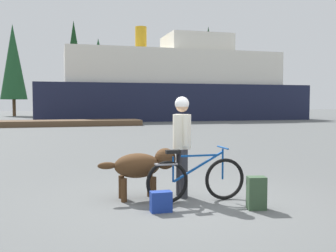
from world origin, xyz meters
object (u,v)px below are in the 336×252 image
at_px(bicycle, 196,179).
at_px(dog, 143,166).
at_px(person_cyclist, 182,136).
at_px(backpack, 256,193).
at_px(ferry_boat, 173,87).
at_px(handbag_pannier, 161,202).

height_order(bicycle, dog, bicycle).
height_order(person_cyclist, dog, person_cyclist).
height_order(backpack, ferry_boat, ferry_boat).
height_order(handbag_pannier, ferry_boat, ferry_boat).
xyz_separation_m(person_cyclist, ferry_boat, (8.93, 31.05, 2.11)).
xyz_separation_m(bicycle, handbag_pannier, (-0.71, -0.43, -0.23)).
height_order(person_cyclist, ferry_boat, ferry_boat).
bearing_deg(bicycle, person_cyclist, 105.84).
xyz_separation_m(backpack, handbag_pannier, (-1.46, 0.26, -0.10)).
distance_m(dog, ferry_boat, 32.57).
bearing_deg(person_cyclist, dog, 176.43).
height_order(bicycle, person_cyclist, person_cyclist).
relative_size(person_cyclist, handbag_pannier, 5.50).
height_order(bicycle, handbag_pannier, bicycle).
distance_m(bicycle, dog, 0.94).
distance_m(bicycle, person_cyclist, 0.80).
distance_m(bicycle, ferry_boat, 32.78).
relative_size(bicycle, handbag_pannier, 5.39).
height_order(bicycle, backpack, bicycle).
bearing_deg(handbag_pannier, backpack, -10.07).
bearing_deg(ferry_boat, backpack, -104.09).
bearing_deg(handbag_pannier, ferry_boat, 73.35).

